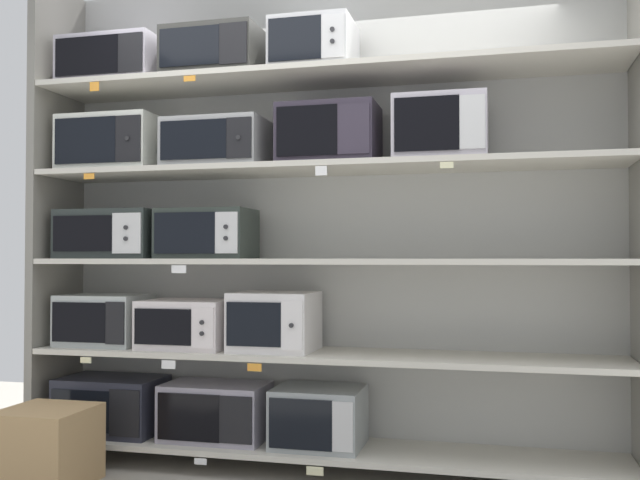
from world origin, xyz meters
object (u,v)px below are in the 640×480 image
object	(u,v)px
microwave_6	(113,234)
shipping_carton	(47,447)
microwave_5	(275,321)
microwave_8	(113,145)
microwave_12	(114,63)
microwave_2	(319,417)
microwave_9	(218,145)
microwave_10	(329,135)
microwave_11	(441,130)
microwave_1	(216,411)
microwave_0	(112,405)
microwave_13	(216,56)
microwave_7	(207,234)
microwave_14	(314,48)
microwave_3	(104,320)
microwave_4	(188,324)

from	to	relation	value
microwave_6	shipping_carton	xyz separation A→B (m)	(-0.04, -0.55, -1.09)
microwave_5	microwave_6	world-z (taller)	microwave_6
microwave_8	microwave_12	bearing A→B (deg)	0.60
microwave_2	microwave_9	bearing A→B (deg)	179.98
microwave_10	microwave_6	bearing A→B (deg)	179.99
microwave_10	microwave_11	bearing A→B (deg)	-0.01
microwave_1	microwave_6	bearing A→B (deg)	179.97
microwave_8	microwave_10	size ratio (longest dim) A/B	1.08
microwave_0	microwave_2	world-z (taller)	microwave_0
microwave_1	microwave_6	xyz separation A→B (m)	(-0.64, 0.00, 0.99)
microwave_9	microwave_13	distance (m)	0.50
microwave_7	microwave_12	world-z (taller)	microwave_12
microwave_8	microwave_13	xyz separation A→B (m)	(0.64, 0.00, 0.48)
microwave_7	microwave_8	world-z (taller)	microwave_8
microwave_0	microwave_14	world-z (taller)	microwave_14
microwave_1	microwave_2	bearing A→B (deg)	-0.01
microwave_0	microwave_8	bearing A→B (deg)	-175.24
microwave_8	microwave_12	size ratio (longest dim) A/B	0.98
microwave_3	microwave_11	bearing A→B (deg)	-0.01
microwave_4	microwave_13	bearing A→B (deg)	-0.04
microwave_1	microwave_10	bearing A→B (deg)	0.00
microwave_10	microwave_14	xyz separation A→B (m)	(-0.08, -0.00, 0.48)
microwave_5	microwave_9	bearing A→B (deg)	-179.96
microwave_9	microwave_13	size ratio (longest dim) A/B	1.04
microwave_8	microwave_13	world-z (taller)	microwave_13
microwave_8	microwave_10	distance (m)	1.29
microwave_2	microwave_10	xyz separation A→B (m)	(0.06, 0.00, 1.51)
microwave_13	microwave_14	world-z (taller)	microwave_14
microwave_1	microwave_8	bearing A→B (deg)	-180.00
microwave_3	microwave_14	size ratio (longest dim) A/B	1.10
microwave_6	microwave_13	world-z (taller)	microwave_13
microwave_12	microwave_1	bearing A→B (deg)	-0.00
microwave_13	microwave_11	bearing A→B (deg)	-0.01
microwave_2	microwave_3	distance (m)	1.37
microwave_2	microwave_9	world-z (taller)	microwave_9
microwave_4	microwave_5	world-z (taller)	microwave_5
microwave_6	microwave_7	world-z (taller)	microwave_6
microwave_6	microwave_11	distance (m)	1.96
microwave_2	microwave_5	size ratio (longest dim) A/B	1.07
microwave_10	microwave_13	bearing A→B (deg)	179.99
microwave_2	microwave_4	xyz separation A→B (m)	(-0.76, 0.00, 0.48)
microwave_0	microwave_10	world-z (taller)	microwave_10
microwave_5	microwave_7	bearing A→B (deg)	-179.94
microwave_5	microwave_7	xyz separation A→B (m)	(-0.40, -0.00, 0.48)
microwave_0	microwave_2	xyz separation A→B (m)	(1.23, -0.00, -0.00)
microwave_6	microwave_8	xyz separation A→B (m)	(-0.01, -0.00, 0.52)
microwave_3	microwave_10	size ratio (longest dim) A/B	0.90
microwave_12	shipping_carton	xyz separation A→B (m)	(-0.04, -0.55, -2.08)
microwave_4	microwave_14	world-z (taller)	microwave_14
microwave_9	microwave_3	bearing A→B (deg)	179.99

